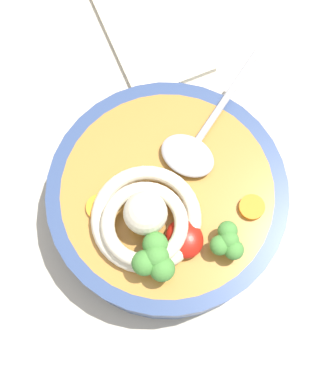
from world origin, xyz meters
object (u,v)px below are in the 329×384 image
noodle_pile (146,219)px  folded_napkin (150,29)px  soup_bowl (164,200)px  soup_spoon (194,145)px

noodle_pile → folded_napkin: noodle_pile is taller
soup_bowl → folded_napkin: soup_bowl is taller
soup_bowl → soup_spoon: 7.10cm
noodle_pile → soup_bowl: bearing=123.1°
soup_bowl → noodle_pile: bearing=-56.9°
noodle_pile → folded_napkin: 28.69cm
noodle_pile → soup_spoon: bearing=121.5°
soup_spoon → folded_napkin: size_ratio=0.93×
soup_spoon → noodle_pile: bearing=-179.0°
soup_spoon → folded_napkin: (-19.62, 4.21, -6.97)cm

